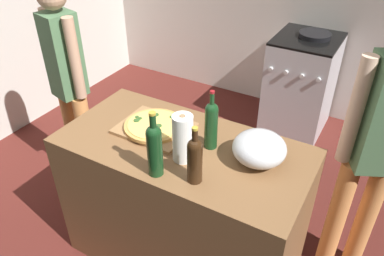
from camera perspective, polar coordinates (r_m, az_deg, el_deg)
The scene contains 12 objects.
ground_plane at distance 3.24m, azimuth 4.60°, elevation -7.28°, with size 4.72×3.39×0.02m, color #511E19.
counter at distance 2.35m, azimuth -1.24°, elevation -11.39°, with size 1.38×0.69×0.90m, color brown.
cutting_board at distance 2.17m, azimuth -5.62°, elevation -0.04°, with size 0.40×0.32×0.02m, color #9E7247.
pizza at distance 2.16m, azimuth -5.65°, elevation 0.43°, with size 0.34×0.34×0.03m.
mixing_bowl at distance 1.91m, azimuth 10.05°, elevation -3.03°, with size 0.27×0.27×0.17m.
paper_towel_roll at distance 1.88m, azimuth -1.39°, elevation -1.53°, with size 0.10×0.10×0.26m.
wine_bottle_amber at distance 1.75m, azimuth 0.42°, elevation -4.54°, with size 0.07×0.07×0.30m.
wine_bottle_green at distance 1.78m, azimuth -5.63°, elevation -2.94°, with size 0.07×0.07×0.35m.
wine_bottle_clear at distance 1.96m, azimuth 2.90°, elevation 0.70°, with size 0.07×0.07×0.34m.
stove at distance 3.74m, azimuth 15.93°, elevation 6.34°, with size 0.55×0.64×0.96m.
person_in_stripes at distance 2.85m, azimuth -18.03°, elevation 6.88°, with size 0.35×0.24×1.58m.
person_in_red at distance 2.18m, azimuth 25.74°, elevation -2.34°, with size 0.34×0.27×1.65m.
Camera 1 is at (0.98, -0.83, 2.12)m, focal length 35.62 mm.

